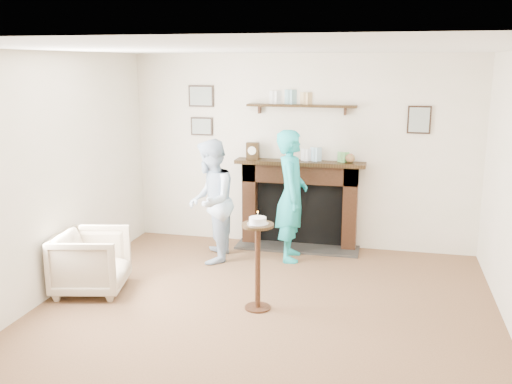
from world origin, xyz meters
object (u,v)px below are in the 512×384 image
armchair (93,291)px  pedestal_table (258,249)px  woman (290,258)px  man (212,260)px

armchair → pedestal_table: size_ratio=0.73×
armchair → woman: (1.88, 1.51, 0.00)m
armchair → man: size_ratio=0.48×
man → woman: size_ratio=0.93×
woman → pedestal_table: (-0.06, -1.54, 0.62)m
armchair → man: 1.54m
man → woman: (0.94, 0.29, 0.00)m
woman → pedestal_table: 1.66m
man → pedestal_table: size_ratio=1.50×
woman → armchair: bearing=121.1°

